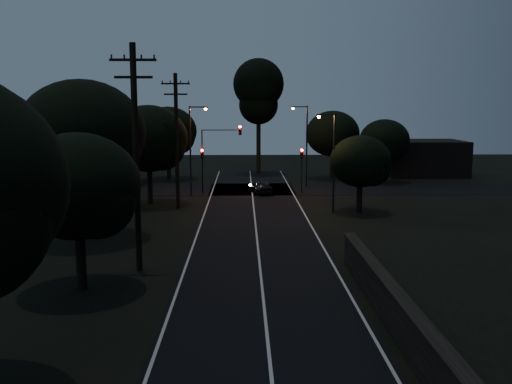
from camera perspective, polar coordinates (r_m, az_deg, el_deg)
name	(u,v)px	position (r m, az deg, el deg)	size (l,w,h in m)	color
road_surface	(254,210)	(44.41, -0.21, -1.78)	(60.00, 70.00, 0.03)	black
utility_pole_mid	(136,154)	(28.11, -11.92, 3.69)	(2.20, 0.30, 11.00)	black
utility_pole_far	(177,139)	(44.91, -7.94, 5.30)	(2.20, 0.30, 10.50)	black
tree_left_b	(81,189)	(25.65, -17.07, 0.27)	(5.47, 5.47, 6.96)	black
tree_left_c	(86,136)	(35.69, -16.64, 5.35)	(7.63, 7.63, 9.63)	black
tree_left_d	(151,140)	(47.08, -10.44, 5.11)	(6.38, 6.38, 8.10)	black
tree_far_nw	(170,132)	(62.98, -8.60, 5.92)	(6.24, 6.24, 7.91)	black
tree_far_w	(116,130)	(59.87, -13.85, 6.02)	(6.68, 6.68, 8.52)	black
tree_far_ne	(335,135)	(63.30, 7.86, 5.68)	(5.90, 5.90, 7.46)	black
tree_far_e	(386,142)	(61.41, 12.90, 4.94)	(5.21, 5.21, 6.61)	black
tree_right_a	(363,163)	(43.60, 10.62, 2.89)	(4.60, 4.60, 5.85)	black
tall_pine	(259,91)	(67.57, 0.26, 10.08)	(5.92, 5.92, 13.45)	black
building_left	(73,158)	(67.58, -17.80, 3.30)	(10.00, 8.00, 4.40)	black
building_right	(422,158)	(69.03, 16.29, 3.31)	(9.00, 7.00, 4.00)	black
signal_left	(202,162)	(52.92, -5.39, 2.98)	(0.28, 0.35, 4.10)	black
signal_right	(302,162)	(53.06, 4.59, 3.00)	(0.28, 0.35, 4.10)	black
signal_mast	(220,146)	(52.70, -3.58, 4.62)	(3.70, 0.35, 6.25)	black
streetlight_a	(192,144)	(50.85, -6.37, 4.76)	(1.66, 0.26, 8.00)	black
streetlight_b	(305,140)	(56.97, 4.91, 5.21)	(1.66, 0.26, 8.00)	black
streetlight_c	(332,155)	(43.21, 7.58, 3.66)	(1.46, 0.26, 7.50)	black
car	(261,187)	(52.29, 0.54, 0.47)	(1.41, 3.49, 1.19)	black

